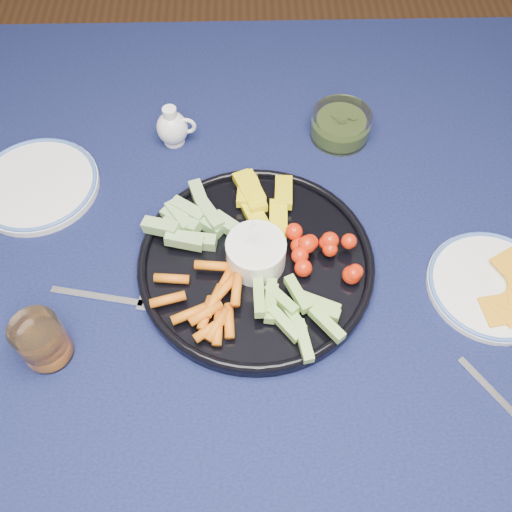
{
  "coord_description": "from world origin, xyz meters",
  "views": [
    {
      "loc": [
        -0.03,
        -0.54,
        1.49
      ],
      "look_at": [
        -0.02,
        -0.08,
        0.78
      ],
      "focal_mm": 40.0,
      "sensor_mm": 36.0,
      "label": 1
    }
  ],
  "objects_px": {
    "dining_table": "(269,254)",
    "crudite_platter": "(254,260)",
    "juice_tumbler": "(43,342)",
    "side_plate_extra": "(37,184)",
    "cheese_plate": "(492,284)",
    "creamer_pitcher": "(173,128)",
    "pickle_bowl": "(340,126)"
  },
  "relations": [
    {
      "from": "dining_table",
      "to": "crudite_platter",
      "type": "distance_m",
      "value": 0.14
    },
    {
      "from": "juice_tumbler",
      "to": "side_plate_extra",
      "type": "distance_m",
      "value": 0.31
    },
    {
      "from": "side_plate_extra",
      "to": "cheese_plate",
      "type": "bearing_deg",
      "value": -16.39
    },
    {
      "from": "creamer_pitcher",
      "to": "pickle_bowl",
      "type": "bearing_deg",
      "value": 1.5
    },
    {
      "from": "juice_tumbler",
      "to": "dining_table",
      "type": "bearing_deg",
      "value": 34.07
    },
    {
      "from": "pickle_bowl",
      "to": "juice_tumbler",
      "type": "distance_m",
      "value": 0.61
    },
    {
      "from": "cheese_plate",
      "to": "side_plate_extra",
      "type": "distance_m",
      "value": 0.74
    },
    {
      "from": "juice_tumbler",
      "to": "side_plate_extra",
      "type": "relative_size",
      "value": 0.39
    },
    {
      "from": "dining_table",
      "to": "cheese_plate",
      "type": "xyz_separation_m",
      "value": [
        0.33,
        -0.12,
        0.1
      ]
    },
    {
      "from": "juice_tumbler",
      "to": "side_plate_extra",
      "type": "xyz_separation_m",
      "value": [
        -0.07,
        0.3,
        -0.03
      ]
    },
    {
      "from": "juice_tumbler",
      "to": "side_plate_extra",
      "type": "bearing_deg",
      "value": 103.46
    },
    {
      "from": "creamer_pitcher",
      "to": "side_plate_extra",
      "type": "relative_size",
      "value": 0.37
    },
    {
      "from": "crudite_platter",
      "to": "cheese_plate",
      "type": "relative_size",
      "value": 1.88
    },
    {
      "from": "dining_table",
      "to": "cheese_plate",
      "type": "bearing_deg",
      "value": -20.82
    },
    {
      "from": "dining_table",
      "to": "creamer_pitcher",
      "type": "height_order",
      "value": "creamer_pitcher"
    },
    {
      "from": "pickle_bowl",
      "to": "cheese_plate",
      "type": "distance_m",
      "value": 0.38
    },
    {
      "from": "pickle_bowl",
      "to": "cheese_plate",
      "type": "xyz_separation_m",
      "value": [
        0.19,
        -0.32,
        -0.01
      ]
    },
    {
      "from": "crudite_platter",
      "to": "creamer_pitcher",
      "type": "relative_size",
      "value": 4.7
    },
    {
      "from": "creamer_pitcher",
      "to": "pickle_bowl",
      "type": "height_order",
      "value": "creamer_pitcher"
    },
    {
      "from": "cheese_plate",
      "to": "juice_tumbler",
      "type": "height_order",
      "value": "juice_tumbler"
    },
    {
      "from": "dining_table",
      "to": "cheese_plate",
      "type": "height_order",
      "value": "cheese_plate"
    },
    {
      "from": "pickle_bowl",
      "to": "side_plate_extra",
      "type": "bearing_deg",
      "value": -168.0
    },
    {
      "from": "dining_table",
      "to": "side_plate_extra",
      "type": "height_order",
      "value": "side_plate_extra"
    },
    {
      "from": "creamer_pitcher",
      "to": "cheese_plate",
      "type": "height_order",
      "value": "creamer_pitcher"
    },
    {
      "from": "pickle_bowl",
      "to": "cheese_plate",
      "type": "height_order",
      "value": "pickle_bowl"
    },
    {
      "from": "juice_tumbler",
      "to": "side_plate_extra",
      "type": "height_order",
      "value": "juice_tumbler"
    },
    {
      "from": "pickle_bowl",
      "to": "juice_tumbler",
      "type": "relative_size",
      "value": 1.33
    },
    {
      "from": "cheese_plate",
      "to": "juice_tumbler",
      "type": "bearing_deg",
      "value": -172.11
    },
    {
      "from": "cheese_plate",
      "to": "side_plate_extra",
      "type": "relative_size",
      "value": 0.93
    },
    {
      "from": "creamer_pitcher",
      "to": "cheese_plate",
      "type": "xyz_separation_m",
      "value": [
        0.49,
        -0.31,
        -0.02
      ]
    },
    {
      "from": "creamer_pitcher",
      "to": "juice_tumbler",
      "type": "relative_size",
      "value": 0.96
    },
    {
      "from": "juice_tumbler",
      "to": "crudite_platter",
      "type": "bearing_deg",
      "value": 24.87
    }
  ]
}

